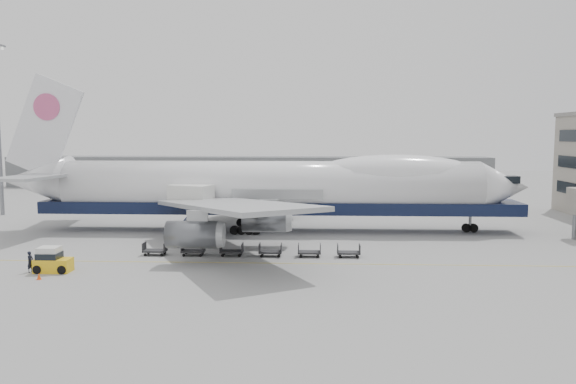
{
  "coord_description": "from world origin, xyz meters",
  "views": [
    {
      "loc": [
        5.39,
        -58.51,
        12.39
      ],
      "look_at": [
        2.4,
        6.0,
        5.61
      ],
      "focal_mm": 35.0,
      "sensor_mm": 36.0,
      "label": 1
    }
  ],
  "objects_px": {
    "airliner": "(276,187)",
    "baggage_tug": "(52,261)",
    "catering_truck": "(191,207)",
    "ground_worker": "(30,262)"
  },
  "relations": [
    {
      "from": "ground_worker",
      "to": "baggage_tug",
      "type": "bearing_deg",
      "value": -74.66
    },
    {
      "from": "catering_truck",
      "to": "baggage_tug",
      "type": "height_order",
      "value": "catering_truck"
    },
    {
      "from": "airliner",
      "to": "catering_truck",
      "type": "distance_m",
      "value": 11.03
    },
    {
      "from": "catering_truck",
      "to": "baggage_tug",
      "type": "distance_m",
      "value": 20.38
    },
    {
      "from": "catering_truck",
      "to": "ground_worker",
      "type": "distance_m",
      "value": 21.41
    },
    {
      "from": "airliner",
      "to": "baggage_tug",
      "type": "bearing_deg",
      "value": -129.98
    },
    {
      "from": "airliner",
      "to": "baggage_tug",
      "type": "height_order",
      "value": "airliner"
    },
    {
      "from": "airliner",
      "to": "catering_truck",
      "type": "relative_size",
      "value": 10.82
    },
    {
      "from": "airliner",
      "to": "ground_worker",
      "type": "height_order",
      "value": "airliner"
    },
    {
      "from": "airliner",
      "to": "baggage_tug",
      "type": "relative_size",
      "value": 21.4
    }
  ]
}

